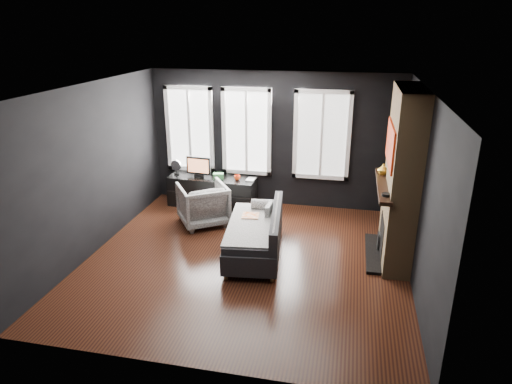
% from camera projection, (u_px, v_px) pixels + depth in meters
% --- Properties ---
extents(floor, '(5.00, 5.00, 0.00)m').
position_uv_depth(floor, '(246.00, 259.00, 7.28)').
color(floor, black).
rests_on(floor, ground).
extents(ceiling, '(5.00, 5.00, 0.00)m').
position_uv_depth(ceiling, '(245.00, 88.00, 6.34)').
color(ceiling, white).
rests_on(ceiling, ground).
extents(wall_back, '(5.00, 0.02, 2.70)m').
position_uv_depth(wall_back, '(274.00, 140.00, 9.11)').
color(wall_back, black).
rests_on(wall_back, ground).
extents(wall_left, '(0.02, 5.00, 2.70)m').
position_uv_depth(wall_left, '(94.00, 169.00, 7.30)').
color(wall_left, black).
rests_on(wall_left, ground).
extents(wall_right, '(0.02, 5.00, 2.70)m').
position_uv_depth(wall_right, '(420.00, 192.00, 6.33)').
color(wall_right, black).
rests_on(wall_right, ground).
extents(windows, '(4.00, 0.16, 1.76)m').
position_uv_depth(windows, '(251.00, 87.00, 8.80)').
color(windows, white).
rests_on(windows, wall_back).
extents(fireplace, '(0.70, 1.62, 2.70)m').
position_uv_depth(fireplace, '(402.00, 177.00, 6.92)').
color(fireplace, '#93724C').
rests_on(fireplace, floor).
extents(sofa, '(1.12, 1.92, 0.79)m').
position_uv_depth(sofa, '(254.00, 232.00, 7.33)').
color(sofa, black).
rests_on(sofa, floor).
extents(stripe_pillow, '(0.09, 0.31, 0.31)m').
position_uv_depth(stripe_pillow, '(269.00, 213.00, 7.60)').
color(stripe_pillow, gray).
rests_on(stripe_pillow, sofa).
extents(armchair, '(1.12, 1.11, 0.85)m').
position_uv_depth(armchair, '(203.00, 202.00, 8.46)').
color(armchair, silver).
rests_on(armchair, floor).
extents(media_console, '(1.82, 0.66, 0.61)m').
position_uv_depth(media_console, '(213.00, 192.00, 9.33)').
color(media_console, black).
rests_on(media_console, floor).
extents(monitor, '(0.53, 0.17, 0.47)m').
position_uv_depth(monitor, '(199.00, 166.00, 9.19)').
color(monitor, black).
rests_on(monitor, media_console).
extents(desk_fan, '(0.26, 0.26, 0.32)m').
position_uv_depth(desk_fan, '(176.00, 167.00, 9.35)').
color(desk_fan, gray).
rests_on(desk_fan, media_console).
extents(mug, '(0.14, 0.12, 0.13)m').
position_uv_depth(mug, '(237.00, 177.00, 9.05)').
color(mug, red).
rests_on(mug, media_console).
extents(book, '(0.16, 0.03, 0.22)m').
position_uv_depth(book, '(247.00, 174.00, 9.07)').
color(book, '#BAAD96').
rests_on(book, media_console).
extents(storage_box, '(0.23, 0.18, 0.11)m').
position_uv_depth(storage_box, '(218.00, 176.00, 9.13)').
color(storage_box, '#33783D').
rests_on(storage_box, media_console).
extents(mantel_vase, '(0.24, 0.24, 0.18)m').
position_uv_depth(mantel_vase, '(383.00, 169.00, 7.39)').
color(mantel_vase, '#C28032').
rests_on(mantel_vase, fireplace).
extents(mantel_clock, '(0.13, 0.13, 0.04)m').
position_uv_depth(mantel_clock, '(386.00, 195.00, 6.50)').
color(mantel_clock, black).
rests_on(mantel_clock, fireplace).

